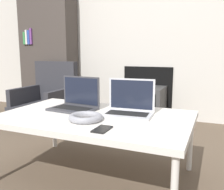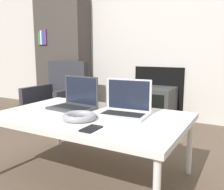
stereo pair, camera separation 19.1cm
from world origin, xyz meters
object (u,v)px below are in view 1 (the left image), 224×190
laptop_left (76,102)px  armchair (49,94)px  headphones (86,117)px  phone (102,129)px  tv (142,104)px  laptop_right (129,107)px

laptop_left → armchair: 1.44m
laptop_left → headphones: (0.21, -0.25, -0.03)m
phone → tv: size_ratio=0.25×
headphones → phone: headphones is taller
laptop_left → tv: laptop_left is taller
laptop_left → headphones: 0.33m
tv → laptop_left: bearing=-94.7°
tv → armchair: 1.18m
laptop_left → tv: size_ratio=0.66×
armchair → phone: bearing=-44.4°
tv → armchair: (-1.12, -0.36, 0.10)m
laptop_right → phone: bearing=-97.2°
headphones → armchair: armchair is taller
headphones → phone: size_ratio=1.62×
laptop_left → phone: laptop_left is taller
tv → laptop_right: bearing=-77.8°
headphones → tv: headphones is taller
tv → armchair: bearing=-162.4°
headphones → armchair: bearing=134.2°
laptop_right → laptop_left: bearing=176.0°
laptop_left → armchair: bearing=140.8°
phone → armchair: 1.98m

